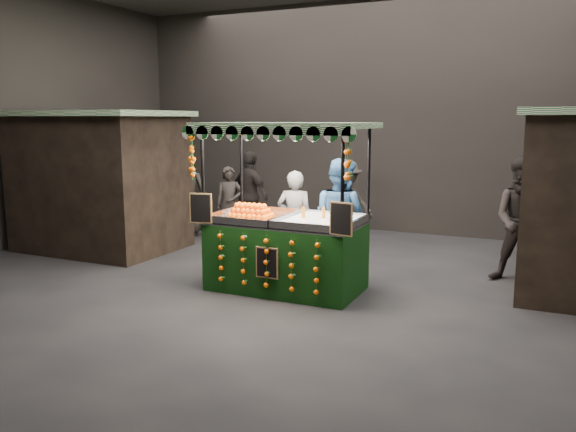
% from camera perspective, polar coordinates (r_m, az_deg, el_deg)
% --- Properties ---
extents(ground, '(12.00, 12.00, 0.00)m').
position_cam_1_polar(ground, '(8.48, 0.21, -7.28)').
color(ground, black).
rests_on(ground, ground).
extents(market_hall, '(12.10, 10.10, 5.05)m').
position_cam_1_polar(market_hall, '(8.17, 0.22, 16.07)').
color(market_hall, black).
rests_on(market_hall, ground).
extents(neighbour_stall_left, '(3.00, 2.20, 2.60)m').
position_cam_1_polar(neighbour_stall_left, '(11.49, -17.97, 3.36)').
color(neighbour_stall_left, black).
rests_on(neighbour_stall_left, ground).
extents(juice_stall, '(2.48, 1.46, 2.40)m').
position_cam_1_polar(juice_stall, '(8.30, -0.22, -2.32)').
color(juice_stall, black).
rests_on(juice_stall, ground).
extents(vendor_grey, '(0.67, 0.52, 1.63)m').
position_cam_1_polar(vendor_grey, '(9.49, 0.67, -0.40)').
color(vendor_grey, slate).
rests_on(vendor_grey, ground).
extents(vendor_blue, '(1.09, 0.97, 1.87)m').
position_cam_1_polar(vendor_blue, '(8.88, 5.13, -0.34)').
color(vendor_blue, navy).
rests_on(vendor_blue, ground).
extents(shopper_0, '(0.65, 0.56, 1.51)m').
position_cam_1_polar(shopper_0, '(11.78, -5.79, 1.20)').
color(shopper_0, '#2D2825').
rests_on(shopper_0, ground).
extents(shopper_1, '(0.96, 0.77, 1.90)m').
position_cam_1_polar(shopper_1, '(9.30, 22.21, -0.47)').
color(shopper_1, black).
rests_on(shopper_1, ground).
extents(shopper_2, '(1.15, 0.81, 1.81)m').
position_cam_1_polar(shopper_2, '(11.87, -3.74, 2.02)').
color(shopper_2, black).
rests_on(shopper_2, ground).
extents(shopper_3, '(1.22, 1.20, 1.68)m').
position_cam_1_polar(shopper_3, '(11.21, 5.75, 1.21)').
color(shopper_3, '#2E2B26').
rests_on(shopper_3, ground).
extents(shopper_4, '(1.07, 0.92, 1.86)m').
position_cam_1_polar(shopper_4, '(12.48, -10.12, 2.37)').
color(shopper_4, '#2C2824').
rests_on(shopper_4, ground).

